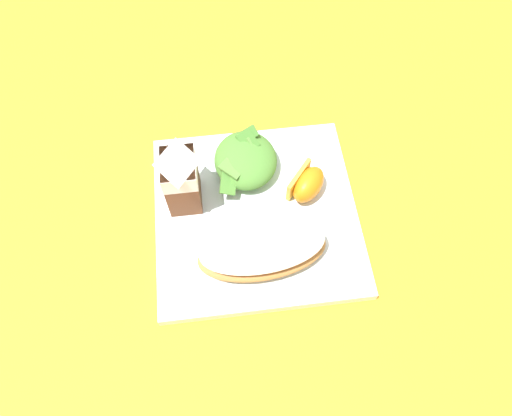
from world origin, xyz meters
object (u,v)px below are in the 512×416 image
object	(u,v)px
milk_carton	(180,176)
orange_wedge_front	(307,184)
green_salad_pile	(246,160)
white_plate	(256,214)
cheesy_pizza_bread	(266,250)

from	to	relation	value
milk_carton	orange_wedge_front	size ratio (longest dim) A/B	1.59
green_salad_pile	milk_carton	xyz separation A→B (m)	(-0.04, 0.09, 0.04)
white_plate	green_salad_pile	bearing A→B (deg)	4.60
cheesy_pizza_bread	orange_wedge_front	bearing A→B (deg)	-37.60
green_salad_pile	milk_carton	world-z (taller)	milk_carton
cheesy_pizza_bread	milk_carton	distance (m)	0.15
white_plate	orange_wedge_front	xyz separation A→B (m)	(0.02, -0.08, 0.03)
white_plate	orange_wedge_front	world-z (taller)	orange_wedge_front
white_plate	milk_carton	xyz separation A→B (m)	(0.03, 0.10, 0.07)
cheesy_pizza_bread	milk_carton	world-z (taller)	milk_carton
cheesy_pizza_bread	milk_carton	xyz separation A→B (m)	(0.10, 0.10, 0.04)
milk_carton	orange_wedge_front	bearing A→B (deg)	-93.12
green_salad_pile	cheesy_pizza_bread	bearing A→B (deg)	-175.65
milk_carton	cheesy_pizza_bread	bearing A→B (deg)	-135.03
orange_wedge_front	white_plate	bearing A→B (deg)	107.65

